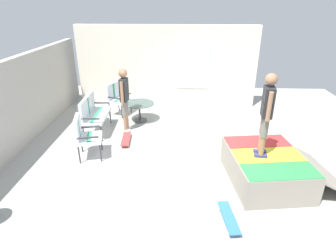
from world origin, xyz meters
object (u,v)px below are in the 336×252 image
at_px(skate_ramp, 267,168).
at_px(patio_chair_near_house, 116,96).
at_px(patio_table, 139,108).
at_px(person_skater, 267,110).
at_px(skateboard_spare, 229,217).
at_px(patio_chair_by_wall, 84,134).
at_px(skateboard_by_bench, 126,139).
at_px(patio_bench, 92,111).
at_px(person_watching, 124,95).

bearing_deg(skate_ramp, patio_chair_near_house, 47.17).
distance_m(patio_table, person_skater, 4.29).
height_order(person_skater, skateboard_spare, person_skater).
bearing_deg(patio_chair_by_wall, skateboard_by_bench, -44.40).
xyz_separation_m(patio_table, person_skater, (-3.01, -2.83, 1.15)).
relative_size(skate_ramp, patio_chair_by_wall, 2.34).
height_order(patio_bench, person_skater, person_skater).
bearing_deg(skateboard_by_bench, person_watching, 9.50).
xyz_separation_m(patio_chair_by_wall, patio_table, (2.24, -0.96, -0.21)).
height_order(skate_ramp, skateboard_spare, skate_ramp).
distance_m(patio_chair_near_house, person_watching, 1.42).
distance_m(patio_chair_by_wall, person_watching, 1.73).
xyz_separation_m(patio_chair_near_house, person_skater, (-3.56, -3.64, 0.94)).
distance_m(patio_chair_near_house, patio_table, 1.00).
bearing_deg(patio_table, person_skater, -136.71).
height_order(patio_bench, patio_chair_by_wall, same).
height_order(patio_bench, person_watching, person_watching).
height_order(patio_chair_near_house, patio_table, patio_chair_near_house).
height_order(person_skater, skateboard_by_bench, person_skater).
bearing_deg(patio_chair_by_wall, patio_bench, 8.96).
bearing_deg(skateboard_spare, person_skater, -31.51).
bearing_deg(person_watching, person_skater, -126.55).
bearing_deg(patio_table, patio_bench, 125.25).
relative_size(person_watching, skateboard_by_bench, 2.17).
xyz_separation_m(patio_bench, skateboard_spare, (-3.39, -3.27, -0.53)).
bearing_deg(skateboard_spare, person_watching, 33.96).
bearing_deg(skate_ramp, patio_bench, 62.69).
relative_size(person_skater, skateboard_spare, 1.99).
xyz_separation_m(patio_bench, patio_chair_by_wall, (-1.40, -0.22, -0.00)).
height_order(patio_chair_by_wall, skateboard_spare, patio_chair_by_wall).
bearing_deg(skateboard_spare, patio_chair_near_house, 31.25).
height_order(patio_bench, patio_table, patio_bench).
bearing_deg(patio_chair_by_wall, person_skater, -101.55).
height_order(patio_table, skateboard_spare, patio_table).
bearing_deg(patio_chair_near_house, skate_ramp, -132.83).
bearing_deg(person_watching, skate_ramp, -124.86).
relative_size(skate_ramp, patio_bench, 1.88).
relative_size(patio_bench, person_skater, 0.78).
relative_size(person_skater, skateboard_by_bench, 2.00).
height_order(patio_table, skateboard_by_bench, patio_table).
bearing_deg(person_watching, skateboard_spare, -146.04).
bearing_deg(skateboard_spare, skateboard_by_bench, 38.87).
bearing_deg(person_skater, patio_chair_by_wall, 78.45).
relative_size(patio_chair_near_house, person_watching, 0.58).
bearing_deg(patio_chair_by_wall, patio_table, -23.15).
height_order(patio_chair_by_wall, person_skater, person_skater).
xyz_separation_m(person_watching, skateboard_spare, (-3.53, -2.38, -0.96)).
bearing_deg(skate_ramp, person_watching, 55.14).
height_order(patio_chair_by_wall, skateboard_by_bench, patio_chair_by_wall).
bearing_deg(patio_bench, skateboard_by_bench, -120.50).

